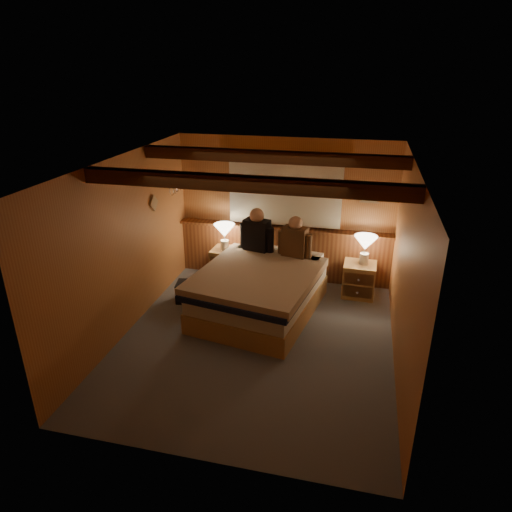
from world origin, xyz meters
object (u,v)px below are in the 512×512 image
(bed, at_px, (260,290))
(lamp_right, at_px, (365,245))
(person_right, at_px, (295,240))
(duffel_bag, at_px, (194,291))
(nightstand_left, at_px, (227,264))
(person_left, at_px, (257,233))
(lamp_left, at_px, (224,232))
(nightstand_right, at_px, (359,280))

(bed, height_order, lamp_right, lamp_right)
(person_right, height_order, duffel_bag, person_right)
(nightstand_left, height_order, lamp_right, lamp_right)
(person_left, bearing_deg, lamp_right, 19.20)
(person_right, xyz_separation_m, duffel_bag, (-1.50, -0.53, -0.80))
(duffel_bag, bearing_deg, lamp_right, 7.43)
(nightstand_left, xyz_separation_m, lamp_right, (2.27, -0.09, 0.60))
(lamp_left, distance_m, person_left, 0.65)
(nightstand_left, height_order, person_left, person_left)
(nightstand_right, distance_m, lamp_right, 0.60)
(lamp_left, xyz_separation_m, person_left, (0.60, -0.22, 0.11))
(lamp_right, relative_size, person_left, 0.65)
(bed, distance_m, lamp_left, 1.37)
(bed, relative_size, nightstand_left, 4.18)
(person_left, bearing_deg, person_right, 3.93)
(lamp_left, height_order, duffel_bag, lamp_left)
(lamp_left, bearing_deg, person_left, -19.72)
(nightstand_right, height_order, lamp_right, lamp_right)
(nightstand_left, bearing_deg, lamp_left, -120.06)
(bed, relative_size, lamp_left, 5.04)
(person_right, bearing_deg, nightstand_right, 26.02)
(person_right, bearing_deg, nightstand_left, 175.43)
(person_left, relative_size, person_right, 1.08)
(bed, bearing_deg, nightstand_right, 42.36)
(nightstand_left, bearing_deg, duffel_bag, -104.90)
(nightstand_left, height_order, duffel_bag, nightstand_left)
(nightstand_left, xyz_separation_m, person_right, (1.21, -0.36, 0.69))
(nightstand_right, relative_size, lamp_left, 1.20)
(lamp_right, relative_size, person_right, 0.70)
(lamp_left, relative_size, duffel_bag, 0.81)
(nightstand_left, height_order, person_right, person_right)
(nightstand_right, relative_size, person_left, 0.77)
(person_left, distance_m, duffel_bag, 1.36)
(bed, xyz_separation_m, lamp_left, (-0.83, 0.97, 0.51))
(nightstand_left, distance_m, person_left, 0.95)
(nightstand_left, relative_size, lamp_right, 1.19)
(duffel_bag, bearing_deg, lamp_left, 62.65)
(nightstand_right, height_order, duffel_bag, nightstand_right)
(nightstand_left, relative_size, lamp_left, 1.20)
(lamp_right, bearing_deg, lamp_left, 178.76)
(nightstand_right, relative_size, person_right, 0.83)
(person_right, bearing_deg, lamp_left, 177.28)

